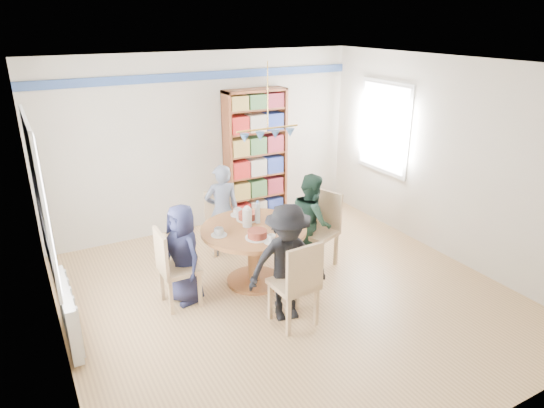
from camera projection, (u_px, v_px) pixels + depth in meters
ground at (288, 295)px, 5.88m from camera, size 5.00×5.00×0.00m
room_shell at (235, 150)px, 5.87m from camera, size 5.00×5.00×5.00m
radiator at (68, 313)px, 4.91m from camera, size 0.12×1.00×0.60m
dining_table at (254, 242)px, 5.98m from camera, size 1.30×1.30×0.75m
chair_left at (172, 265)px, 5.49m from camera, size 0.42×0.42×0.96m
chair_right at (321, 226)px, 6.44m from camera, size 0.58×0.58×1.02m
chair_far at (220, 218)px, 6.88m from camera, size 0.43×0.43×0.87m
chair_near at (298, 281)px, 5.10m from camera, size 0.47×0.47×1.01m
person_left at (183, 254)px, 5.58m from camera, size 0.52×0.67×1.20m
person_right at (311, 221)px, 6.36m from camera, size 0.65×0.75×1.30m
person_far at (222, 211)px, 6.66m from camera, size 0.52×0.39×1.32m
person_near at (287, 263)px, 5.22m from camera, size 0.96×0.67×1.35m
bookshelf at (256, 158)px, 7.76m from camera, size 1.01×0.30×2.13m
tableware at (251, 223)px, 5.90m from camera, size 1.10×1.10×0.29m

